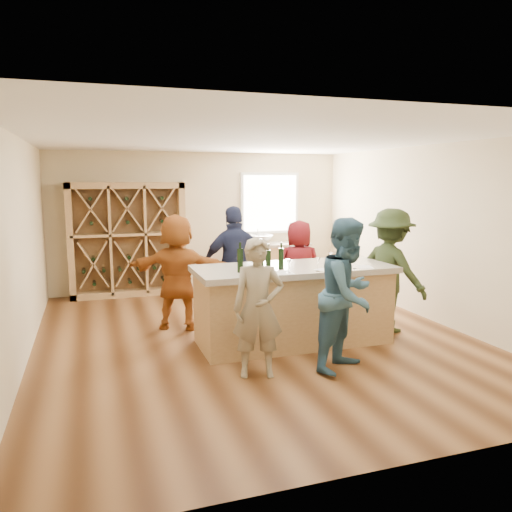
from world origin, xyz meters
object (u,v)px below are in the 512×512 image
object	(u,v)px
tasting_counter_base	(293,307)
wine_bottle_c	(261,257)
person_near_right	(348,295)
person_far_mid	(235,265)
person_near_left	(258,308)
wine_rack	(128,240)
person_far_right	(299,269)
wine_bottle_d	(268,260)
sink	(261,239)
wine_bottle_a	(240,260)
wine_bottle_e	(281,259)
person_server	(390,271)
person_far_left	(178,272)

from	to	relation	value
tasting_counter_base	wine_bottle_c	world-z (taller)	wine_bottle_c
wine_bottle_c	person_near_right	bearing A→B (deg)	-55.23
person_far_mid	person_near_left	bearing A→B (deg)	81.33
wine_rack	person_far_right	size ratio (longest dim) A/B	1.37
wine_bottle_d	person_far_right	size ratio (longest dim) A/B	0.17
wine_rack	person_near_left	xyz separation A→B (m)	(1.10, -4.66, -0.30)
sink	wine_bottle_a	world-z (taller)	wine_bottle_a
wine_bottle_a	person_far_mid	bearing A→B (deg)	76.50
wine_bottle_c	person_far_mid	distance (m)	1.28
wine_bottle_e	person_far_right	bearing A→B (deg)	58.41
person_near_left	person_near_right	world-z (taller)	person_near_right
tasting_counter_base	person_server	distance (m)	1.62
tasting_counter_base	person_far_right	size ratio (longest dim) A/B	1.62
person_far_right	wine_rack	bearing A→B (deg)	-35.95
wine_rack	sink	distance (m)	2.70
wine_bottle_e	person_far_mid	world-z (taller)	person_far_mid
person_near_right	wine_rack	bearing A→B (deg)	81.60
wine_bottle_d	wine_bottle_e	size ratio (longest dim) A/B	0.96
tasting_counter_base	wine_bottle_e	bearing A→B (deg)	-146.62
wine_bottle_e	person_near_left	xyz separation A→B (m)	(-0.59, -0.81, -0.42)
wine_bottle_d	person_far_left	world-z (taller)	person_far_left
person_far_mid	person_server	bearing A→B (deg)	151.75
tasting_counter_base	wine_bottle_a	size ratio (longest dim) A/B	8.51
person_near_right	person_far_left	size ratio (longest dim) A/B	1.04
sink	tasting_counter_base	world-z (taller)	sink
person_near_left	person_far_mid	xyz separation A→B (m)	(0.35, 2.17, 0.12)
person_far_left	wine_bottle_d	bearing A→B (deg)	149.82
sink	wine_bottle_e	bearing A→B (deg)	-104.97
person_near_left	person_far_left	distance (m)	2.24
wine_bottle_e	person_near_left	distance (m)	1.09
wine_bottle_d	person_near_right	bearing A→B (deg)	-53.19
tasting_counter_base	wine_bottle_d	world-z (taller)	wine_bottle_d
person_near_left	person_near_right	size ratio (longest dim) A/B	0.88
wine_bottle_d	person_far_left	xyz separation A→B (m)	(-0.95, 1.39, -0.34)
person_near_left	person_server	world-z (taller)	person_server
person_server	tasting_counter_base	bearing A→B (deg)	72.58
sink	person_near_right	size ratio (longest dim) A/B	0.30
person_near_right	wine_bottle_a	bearing A→B (deg)	106.41
tasting_counter_base	person_far_mid	size ratio (longest dim) A/B	1.40
person_far_left	wine_bottle_c	bearing A→B (deg)	151.29
wine_bottle_d	person_near_right	size ratio (longest dim) A/B	0.15
sink	person_far_mid	bearing A→B (deg)	-117.29
wine_bottle_c	wine_bottle_e	size ratio (longest dim) A/B	1.16
wine_rack	wine_bottle_e	xyz separation A→B (m)	(1.69, -3.84, 0.12)
wine_bottle_c	person_near_left	distance (m)	1.08
person_near_left	person_far_mid	size ratio (longest dim) A/B	0.87
person_far_mid	person_far_left	distance (m)	0.91
wine_bottle_a	wine_bottle_c	bearing A→B (deg)	23.78
wine_rack	person_far_right	distance (m)	3.55
person_far_left	wine_bottle_a	bearing A→B (deg)	137.90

